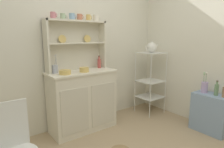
{
  "coord_description": "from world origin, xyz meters",
  "views": [
    {
      "loc": [
        -1.26,
        -1.04,
        1.36
      ],
      "look_at": [
        0.37,
        1.12,
        0.83
      ],
      "focal_mm": 31.21,
      "sensor_mm": 36.0,
      "label": 1
    }
  ],
  "objects": [
    {
      "name": "cup_sky_2",
      "position": [
        -0.03,
        1.49,
        1.62
      ],
      "size": [
        0.09,
        0.08,
        0.09
      ],
      "color": "#8EB2D1",
      "rests_on": "hutch_shelf_unit"
    },
    {
      "name": "cup_sage_1",
      "position": [
        -0.17,
        1.49,
        1.61
      ],
      "size": [
        0.08,
        0.06,
        0.08
      ],
      "color": "#9EB78E",
      "rests_on": "hutch_shelf_unit"
    },
    {
      "name": "flower_vase",
      "position": [
        1.44,
        0.32,
        0.64
      ],
      "size": [
        0.09,
        0.09,
        0.31
      ],
      "color": "#B79ECC",
      "rests_on": "side_shelf_blue"
    },
    {
      "name": "porcelain_teapot",
      "position": [
        1.3,
        1.22,
        1.17
      ],
      "size": [
        0.26,
        0.17,
        0.19
      ],
      "color": "white",
      "rests_on": "bakers_rack"
    },
    {
      "name": "hutch_cabinet",
      "position": [
        0.02,
        1.37,
        0.45
      ],
      "size": [
        0.96,
        0.45,
        0.87
      ],
      "color": "silver",
      "rests_on": "ground"
    },
    {
      "name": "cup_terracotta_3",
      "position": [
        0.08,
        1.49,
        1.62
      ],
      "size": [
        0.09,
        0.07,
        0.08
      ],
      "color": "#C67556",
      "rests_on": "hutch_shelf_unit"
    },
    {
      "name": "bowl_floral_medium",
      "position": [
        0.02,
        1.29,
        0.9
      ],
      "size": [
        0.13,
        0.13,
        0.06
      ],
      "primitive_type": "cylinder",
      "color": "#DBB760",
      "rests_on": "hutch_cabinet"
    },
    {
      "name": "jam_bottle",
      "position": [
        0.38,
        1.45,
        0.95
      ],
      "size": [
        0.05,
        0.05,
        0.19
      ],
      "color": "#B74C47",
      "rests_on": "hutch_cabinet"
    },
    {
      "name": "oil_bottle",
      "position": [
        1.44,
        0.15,
        0.64
      ],
      "size": [
        0.05,
        0.05,
        0.21
      ],
      "color": "#6B8C60",
      "rests_on": "side_shelf_blue"
    },
    {
      "name": "cup_rose_0",
      "position": [
        -0.3,
        1.49,
        1.62
      ],
      "size": [
        0.08,
        0.07,
        0.09
      ],
      "color": "#D17A84",
      "rests_on": "hutch_shelf_unit"
    },
    {
      "name": "cup_cream_5",
      "position": [
        0.35,
        1.49,
        1.62
      ],
      "size": [
        0.09,
        0.08,
        0.09
      ],
      "color": "silver",
      "rests_on": "hutch_shelf_unit"
    },
    {
      "name": "bakers_rack",
      "position": [
        1.3,
        1.22,
        0.66
      ],
      "size": [
        0.41,
        0.38,
        1.08
      ],
      "color": "silver",
      "rests_on": "ground"
    },
    {
      "name": "side_shelf_blue",
      "position": [
        1.44,
        0.2,
        0.28
      ],
      "size": [
        0.28,
        0.48,
        0.55
      ],
      "primitive_type": "cube",
      "color": "#849EBC",
      "rests_on": "ground"
    },
    {
      "name": "bowl_mixing_large",
      "position": [
        -0.26,
        1.29,
        0.9
      ],
      "size": [
        0.15,
        0.15,
        0.06
      ],
      "primitive_type": "cylinder",
      "color": "#DBB760",
      "rests_on": "hutch_cabinet"
    },
    {
      "name": "utensil_jar",
      "position": [
        -0.33,
        1.45,
        0.93
      ],
      "size": [
        0.08,
        0.08,
        0.25
      ],
      "color": "#B2B7C6",
      "rests_on": "hutch_cabinet"
    },
    {
      "name": "hutch_shelf_unit",
      "position": [
        0.02,
        1.53,
        1.28
      ],
      "size": [
        0.89,
        0.18,
        0.7
      ],
      "color": "beige",
      "rests_on": "hutch_cabinet"
    },
    {
      "name": "wall_back",
      "position": [
        0.0,
        1.62,
        1.25
      ],
      "size": [
        3.84,
        0.05,
        2.5
      ],
      "primitive_type": "cube",
      "color": "silver",
      "rests_on": "ground"
    },
    {
      "name": "cup_gold_4",
      "position": [
        0.23,
        1.49,
        1.62
      ],
      "size": [
        0.08,
        0.06,
        0.09
      ],
      "color": "#DBB760",
      "rests_on": "hutch_shelf_unit"
    },
    {
      "name": "wire_chair",
      "position": [
        -1.05,
        0.55,
        0.52
      ],
      "size": [
        0.36,
        0.36,
        0.85
      ],
      "rotation": [
        0.0,
        0.0,
        -0.44
      ],
      "color": "white",
      "rests_on": "ground"
    }
  ]
}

